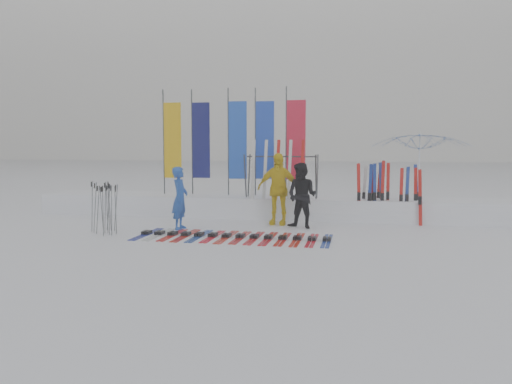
% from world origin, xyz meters
% --- Properties ---
extents(ground, '(120.00, 120.00, 0.00)m').
position_xyz_m(ground, '(0.00, 0.00, 0.00)').
color(ground, white).
rests_on(ground, ground).
extents(snow_bank, '(14.00, 1.60, 0.60)m').
position_xyz_m(snow_bank, '(0.00, 4.60, 0.30)').
color(snow_bank, white).
rests_on(snow_bank, ground).
extents(person_blue, '(0.41, 0.59, 1.56)m').
position_xyz_m(person_blue, '(-1.81, 1.92, 0.78)').
color(person_blue, '#1E4AAF').
rests_on(person_blue, ground).
extents(person_black, '(0.99, 0.89, 1.66)m').
position_xyz_m(person_black, '(1.16, 2.68, 0.83)').
color(person_black, black).
rests_on(person_black, ground).
extents(person_yellow, '(1.15, 0.57, 1.90)m').
position_xyz_m(person_yellow, '(0.46, 3.15, 0.95)').
color(person_yellow, yellow).
rests_on(person_yellow, ground).
extents(tent_canopy, '(3.56, 3.59, 2.56)m').
position_xyz_m(tent_canopy, '(4.35, 5.73, 1.28)').
color(tent_canopy, white).
rests_on(tent_canopy, ground).
extents(ski_row, '(4.39, 1.69, 0.07)m').
position_xyz_m(ski_row, '(-0.22, 1.04, 0.03)').
color(ski_row, navy).
rests_on(ski_row, ground).
extents(pole_cluster, '(0.76, 0.82, 1.25)m').
position_xyz_m(pole_cluster, '(-3.34, 0.99, 0.59)').
color(pole_cluster, '#595B60').
rests_on(pole_cluster, ground).
extents(feather_flags, '(4.40, 0.24, 3.20)m').
position_xyz_m(feather_flags, '(-1.18, 4.77, 2.24)').
color(feather_flags, '#383A3F').
rests_on(feather_flags, ground).
extents(ski_rack, '(2.04, 0.80, 1.23)m').
position_xyz_m(ski_rack, '(0.40, 4.20, 1.38)').
color(ski_rack, '#383A3F').
rests_on(ski_rack, ground).
extents(upright_skis, '(1.66, 1.05, 1.69)m').
position_xyz_m(upright_skis, '(3.29, 4.17, 0.78)').
color(upright_skis, silver).
rests_on(upright_skis, ground).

